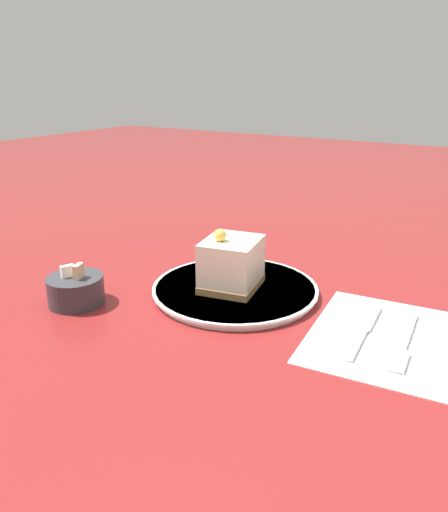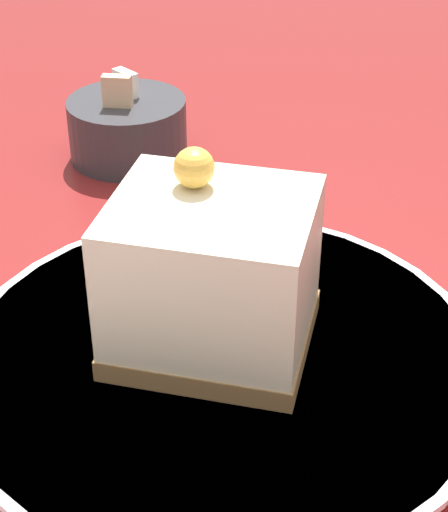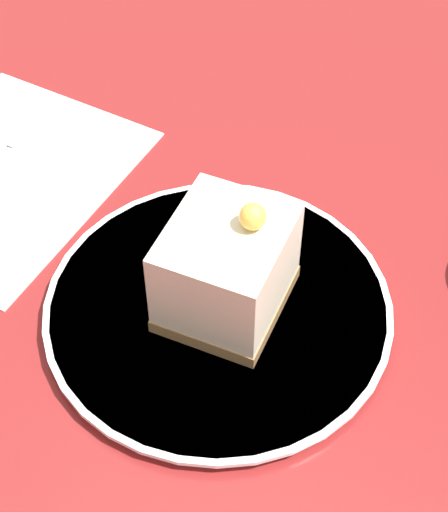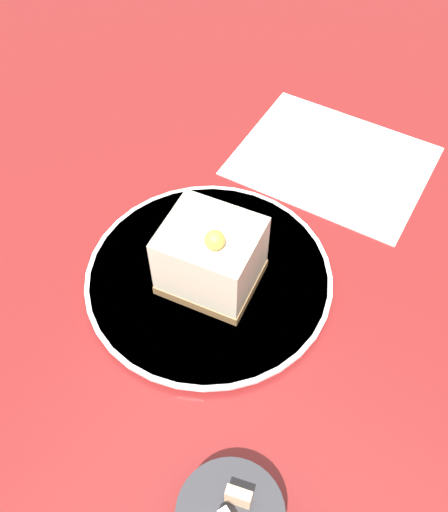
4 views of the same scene
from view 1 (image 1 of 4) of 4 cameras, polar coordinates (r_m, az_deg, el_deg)
ground_plane at (r=0.76m, az=1.11°, el=-5.43°), size 4.00×4.00×0.00m
plate at (r=0.79m, az=1.27°, el=-3.82°), size 0.26×0.26×0.01m
cake_slice at (r=0.77m, az=0.85°, el=-0.89°), size 0.10×0.11×0.10m
napkin at (r=0.70m, az=17.85°, el=-8.79°), size 0.21×0.25×0.00m
fork at (r=0.68m, az=19.83°, el=-9.48°), size 0.03×0.17×0.00m
knife at (r=0.72m, az=16.04°, el=-7.62°), size 0.02×0.17×0.00m
sugar_bowl at (r=0.79m, az=-16.58°, el=-3.70°), size 0.08×0.08×0.07m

